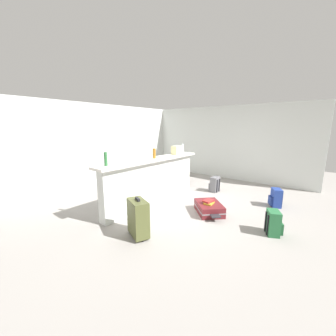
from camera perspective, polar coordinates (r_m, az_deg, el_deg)
The scene contains 17 objects.
ground_plane at distance 5.17m, azimuth 2.69°, elevation -9.43°, with size 13.00×13.00×0.05m, color gray.
wall_back at distance 7.09m, azimuth -17.65°, elevation 6.31°, with size 6.60×0.10×2.50m, color silver.
wall_right at distance 7.66m, azimuth 14.60°, elevation 6.81°, with size 0.10×6.00×2.50m, color silver.
partition_half_wall at distance 4.88m, azimuth -4.10°, elevation -4.01°, with size 2.80×0.20×1.04m, color silver.
bar_countertop at distance 4.76m, azimuth -4.19°, elevation 2.33°, with size 2.96×0.40×0.05m, color white.
bottle_green at distance 4.00m, azimuth -16.71°, elevation 2.38°, with size 0.06×0.06×0.26m, color #2D6B38.
bottle_amber at distance 4.75m, azimuth -3.80°, elevation 4.01°, with size 0.07×0.07×0.23m, color #9E661E.
bottle_clear at distance 5.70m, azimuth 3.98°, elevation 5.39°, with size 0.06×0.06×0.26m, color silver.
grocery_bag at distance 5.45m, azimuth 2.39°, elevation 4.92°, with size 0.26×0.18×0.22m, color beige.
dining_table at distance 7.05m, azimuth -0.50°, elevation 1.86°, with size 1.10×0.80×0.74m.
dining_chair_near_partition at distance 6.69m, azimuth 2.80°, elevation 0.20°, with size 0.46×0.46×0.93m.
suitcase_flat_maroon at distance 4.57m, azimuth 11.17°, elevation -10.70°, with size 0.84×0.84×0.22m.
backpack_blue at distance 5.39m, azimuth 27.43°, elevation -7.31°, with size 0.33×0.32×0.42m.
backpack_green at distance 4.05m, azimuth 26.95°, elevation -13.34°, with size 0.33×0.32×0.42m.
suitcase_upright_olive at distance 3.56m, azimuth -8.19°, elevation -13.33°, with size 0.39×0.50×0.67m.
backpack_grey at distance 6.00m, azimuth 12.66°, elevation -4.45°, with size 0.28×0.25×0.42m.
book_stack at distance 4.49m, azimuth 11.09°, elevation -9.12°, with size 0.25×0.21×0.07m.
Camera 1 is at (-3.91, -2.84, 1.81)m, focal length 22.24 mm.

